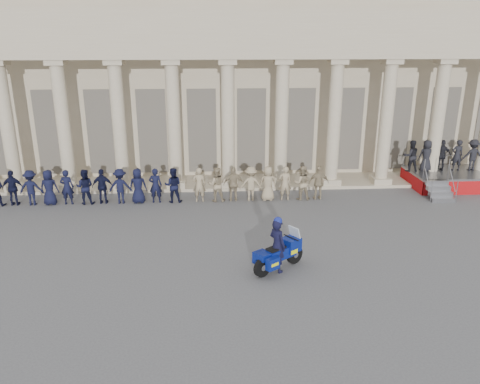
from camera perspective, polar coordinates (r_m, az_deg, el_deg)
name	(u,v)px	position (r m, az deg, el deg)	size (l,w,h in m)	color
ground	(199,261)	(16.20, -5.01, -8.37)	(90.00, 90.00, 0.00)	#4D4D50
building	(203,84)	(29.34, -4.58, 12.97)	(40.00, 12.50, 9.00)	tan
officer_rank	(128,186)	(21.91, -13.50, 0.72)	(18.10, 0.61, 1.62)	black
reviewing_stand	(450,161)	(25.88, 24.25, 3.44)	(4.77, 3.81, 2.38)	gray
motorcycle	(280,253)	(15.39, 4.84, -7.45)	(1.78, 1.49, 1.35)	black
rider	(277,244)	(15.16, 4.56, -6.39)	(0.73, 0.78, 1.89)	black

